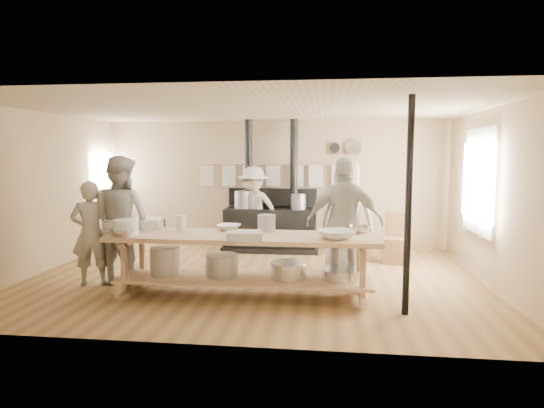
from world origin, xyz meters
name	(u,v)px	position (x,y,z in m)	size (l,w,h in m)	color
ground	(255,279)	(0.00, 0.00, 0.00)	(7.00, 7.00, 0.00)	brown
room_shell	(254,174)	(0.00, 0.00, 1.62)	(7.00, 7.00, 7.00)	tan
window_right	(480,181)	(3.47, 0.60, 1.50)	(0.09, 1.50, 1.65)	beige
left_opening	(102,170)	(-3.45, 2.00, 1.60)	(0.00, 0.90, 0.90)	white
stove	(271,225)	(-0.01, 2.12, 0.52)	(1.90, 0.75, 2.60)	black
towel_rail	(273,172)	(0.00, 2.40, 1.56)	(3.00, 0.04, 0.47)	tan
back_wall_shelf	(346,150)	(1.46, 2.43, 2.00)	(0.63, 0.14, 0.32)	tan
prep_table	(243,259)	(-0.01, -0.90, 0.52)	(3.60, 0.90, 0.85)	tan
support_post	(408,207)	(2.05, -1.35, 1.30)	(0.08, 0.08, 2.60)	black
cook_far_left	(91,233)	(-2.32, -0.62, 0.77)	(0.56, 0.37, 1.54)	#B0AD9C
cook_left	(121,220)	(-1.92, -0.46, 0.95)	(0.92, 0.72, 1.90)	#B0AD9C
cook_center	(346,218)	(1.41, 0.47, 0.91)	(0.89, 0.58, 1.82)	#B0AD9C
cook_right	(345,223)	(1.36, -0.25, 0.94)	(1.10, 0.46, 1.88)	#B0AD9C
cook_by_window	(254,209)	(-0.32, 1.95, 0.84)	(1.09, 0.62, 1.68)	#B0AD9C
chair	(396,248)	(2.33, 1.34, 0.26)	(0.49, 0.49, 0.89)	brown
bowl_white_a	(229,227)	(-0.28, -0.57, 0.89)	(0.33, 0.33, 0.08)	white
bowl_steel_a	(122,233)	(-1.55, -1.23, 0.90)	(0.31, 0.31, 0.10)	silver
bowl_white_b	(336,234)	(1.22, -1.05, 0.91)	(0.46, 0.46, 0.11)	white
bowl_steel_b	(360,229)	(1.55, -0.57, 0.90)	(0.30, 0.30, 0.09)	silver
roasting_pan	(244,235)	(0.07, -1.23, 0.90)	(0.44, 0.29, 0.10)	#B2B2B7
mixing_bowl_large	(149,223)	(-1.45, -0.57, 0.92)	(0.47, 0.47, 0.15)	silver
bucket_galv	(267,223)	(0.27, -0.57, 0.96)	(0.25, 0.25, 0.23)	gray
deep_bowl_enamel	(126,227)	(-1.55, -1.11, 0.95)	(0.33, 0.33, 0.20)	white
pitcher	(181,223)	(-0.92, -0.70, 0.96)	(0.14, 0.14, 0.22)	white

